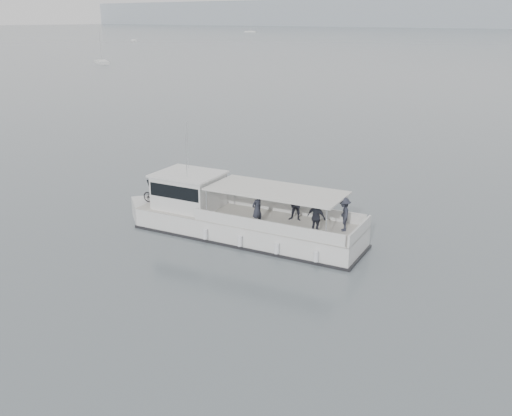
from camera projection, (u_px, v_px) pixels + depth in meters
The scene contains 3 objects.
ground at pixel (254, 217), 30.42m from camera, with size 1400.00×1400.00×0.00m, color #515B5F.
tour_boat at pixel (228, 216), 27.87m from camera, with size 12.86×5.20×5.36m.
moored_fleet at pixel (491, 49), 184.64m from camera, with size 374.30×327.02×9.45m.
Camera 1 is at (18.02, -22.30, 10.16)m, focal length 40.00 mm.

